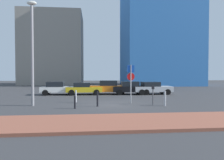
{
  "coord_description": "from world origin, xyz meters",
  "views": [
    {
      "loc": [
        -1.36,
        -15.27,
        2.31
      ],
      "look_at": [
        0.35,
        2.46,
        1.82
      ],
      "focal_mm": 32.09,
      "sensor_mm": 36.0,
      "label": 1
    }
  ],
  "objects_px": {
    "parked_car_silver": "(152,88)",
    "parked_car_orange": "(109,87)",
    "traffic_bollard_mid": "(165,98)",
    "parking_meter": "(153,92)",
    "traffic_bollard_edge": "(76,96)",
    "parked_car_white": "(58,88)",
    "parking_sign_post": "(131,79)",
    "traffic_bollard_near": "(75,102)",
    "street_lamp": "(32,45)",
    "traffic_bollard_far": "(97,99)",
    "parked_car_yellow": "(84,88)",
    "parked_car_black": "(131,88)"
  },
  "relations": [
    {
      "from": "parking_meter",
      "to": "traffic_bollard_edge",
      "type": "bearing_deg",
      "value": 161.17
    },
    {
      "from": "parked_car_silver",
      "to": "parked_car_orange",
      "type": "bearing_deg",
      "value": 173.04
    },
    {
      "from": "parked_car_white",
      "to": "traffic_bollard_mid",
      "type": "height_order",
      "value": "parked_car_white"
    },
    {
      "from": "parking_sign_post",
      "to": "parking_meter",
      "type": "distance_m",
      "value": 2.04
    },
    {
      "from": "parked_car_white",
      "to": "traffic_bollard_far",
      "type": "height_order",
      "value": "parked_car_white"
    },
    {
      "from": "traffic_bollard_near",
      "to": "traffic_bollard_edge",
      "type": "bearing_deg",
      "value": 93.56
    },
    {
      "from": "parked_car_yellow",
      "to": "parked_car_silver",
      "type": "xyz_separation_m",
      "value": [
        7.91,
        -0.25,
        0.02
      ]
    },
    {
      "from": "traffic_bollard_mid",
      "to": "traffic_bollard_far",
      "type": "relative_size",
      "value": 1.01
    },
    {
      "from": "street_lamp",
      "to": "traffic_bollard_edge",
      "type": "bearing_deg",
      "value": 25.92
    },
    {
      "from": "traffic_bollard_mid",
      "to": "parked_car_yellow",
      "type": "bearing_deg",
      "value": 125.65
    },
    {
      "from": "traffic_bollard_near",
      "to": "parking_meter",
      "type": "bearing_deg",
      "value": 10.1
    },
    {
      "from": "parked_car_yellow",
      "to": "parked_car_black",
      "type": "xyz_separation_m",
      "value": [
        5.49,
        -0.17,
        0.05
      ]
    },
    {
      "from": "traffic_bollard_edge",
      "to": "traffic_bollard_mid",
      "type": "bearing_deg",
      "value": -20.12
    },
    {
      "from": "parked_car_black",
      "to": "parking_meter",
      "type": "distance_m",
      "value": 8.2
    },
    {
      "from": "parked_car_black",
      "to": "street_lamp",
      "type": "bearing_deg",
      "value": -139.22
    },
    {
      "from": "parked_car_orange",
      "to": "traffic_bollard_edge",
      "type": "xyz_separation_m",
      "value": [
        -3.25,
        -6.72,
        -0.31
      ]
    },
    {
      "from": "parked_car_white",
      "to": "street_lamp",
      "type": "bearing_deg",
      "value": -93.33
    },
    {
      "from": "parking_meter",
      "to": "traffic_bollard_edge",
      "type": "distance_m",
      "value": 6.26
    },
    {
      "from": "parking_meter",
      "to": "street_lamp",
      "type": "distance_m",
      "value": 9.6
    },
    {
      "from": "traffic_bollard_near",
      "to": "traffic_bollard_mid",
      "type": "relative_size",
      "value": 0.8
    },
    {
      "from": "parked_car_white",
      "to": "parked_car_orange",
      "type": "xyz_separation_m",
      "value": [
        5.8,
        0.16,
        0.05
      ]
    },
    {
      "from": "parked_car_white",
      "to": "parked_car_silver",
      "type": "bearing_deg",
      "value": -2.42
    },
    {
      "from": "traffic_bollard_near",
      "to": "traffic_bollard_edge",
      "type": "height_order",
      "value": "traffic_bollard_edge"
    },
    {
      "from": "street_lamp",
      "to": "traffic_bollard_edge",
      "type": "distance_m",
      "value": 5.2
    },
    {
      "from": "parked_car_yellow",
      "to": "parking_meter",
      "type": "bearing_deg",
      "value": -56.49
    },
    {
      "from": "parked_car_orange",
      "to": "parking_sign_post",
      "type": "relative_size",
      "value": 1.43
    },
    {
      "from": "parked_car_white",
      "to": "parking_sign_post",
      "type": "bearing_deg",
      "value": -47.53
    },
    {
      "from": "parked_car_silver",
      "to": "traffic_bollard_mid",
      "type": "distance_m",
      "value": 8.71
    },
    {
      "from": "parked_car_black",
      "to": "traffic_bollard_mid",
      "type": "distance_m",
      "value": 8.67
    },
    {
      "from": "parked_car_black",
      "to": "street_lamp",
      "type": "xyz_separation_m",
      "value": [
        -8.87,
        -7.65,
        3.7
      ]
    },
    {
      "from": "parked_car_silver",
      "to": "traffic_bollard_edge",
      "type": "relative_size",
      "value": 4.55
    },
    {
      "from": "parked_car_white",
      "to": "parked_car_orange",
      "type": "distance_m",
      "value": 5.8
    },
    {
      "from": "parked_car_white",
      "to": "parked_car_orange",
      "type": "relative_size",
      "value": 0.93
    },
    {
      "from": "traffic_bollard_mid",
      "to": "traffic_bollard_far",
      "type": "xyz_separation_m",
      "value": [
        -4.95,
        0.22,
        -0.01
      ]
    },
    {
      "from": "traffic_bollard_edge",
      "to": "traffic_bollard_far",
      "type": "bearing_deg",
      "value": -52.2
    },
    {
      "from": "street_lamp",
      "to": "traffic_bollard_far",
      "type": "relative_size",
      "value": 7.15
    },
    {
      "from": "parking_sign_post",
      "to": "traffic_bollard_far",
      "type": "bearing_deg",
      "value": -155.91
    },
    {
      "from": "traffic_bollard_mid",
      "to": "street_lamp",
      "type": "bearing_deg",
      "value": 174.24
    },
    {
      "from": "parked_car_black",
      "to": "traffic_bollard_near",
      "type": "relative_size",
      "value": 5.2
    },
    {
      "from": "parked_car_orange",
      "to": "traffic_bollard_mid",
      "type": "relative_size",
      "value": 4.03
    },
    {
      "from": "parked_car_orange",
      "to": "traffic_bollard_mid",
      "type": "bearing_deg",
      "value": -69.49
    },
    {
      "from": "parked_car_yellow",
      "to": "parked_car_silver",
      "type": "distance_m",
      "value": 7.91
    },
    {
      "from": "parked_car_orange",
      "to": "street_lamp",
      "type": "bearing_deg",
      "value": -127.42
    },
    {
      "from": "parked_car_black",
      "to": "street_lamp",
      "type": "relative_size",
      "value": 0.59
    },
    {
      "from": "parking_sign_post",
      "to": "traffic_bollard_mid",
      "type": "xyz_separation_m",
      "value": [
        2.27,
        -1.42,
        -1.39
      ]
    },
    {
      "from": "parked_car_silver",
      "to": "traffic_bollard_near",
      "type": "xyz_separation_m",
      "value": [
        -8.08,
        -9.14,
        -0.31
      ]
    },
    {
      "from": "parked_car_black",
      "to": "parked_car_silver",
      "type": "distance_m",
      "value": 2.42
    },
    {
      "from": "parked_car_black",
      "to": "parking_sign_post",
      "type": "bearing_deg",
      "value": -101.37
    },
    {
      "from": "street_lamp",
      "to": "traffic_bollard_mid",
      "type": "xyz_separation_m",
      "value": [
        9.7,
        -0.98,
        -3.92
      ]
    },
    {
      "from": "parked_car_silver",
      "to": "traffic_bollard_edge",
      "type": "distance_m",
      "value": 10.29
    }
  ]
}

